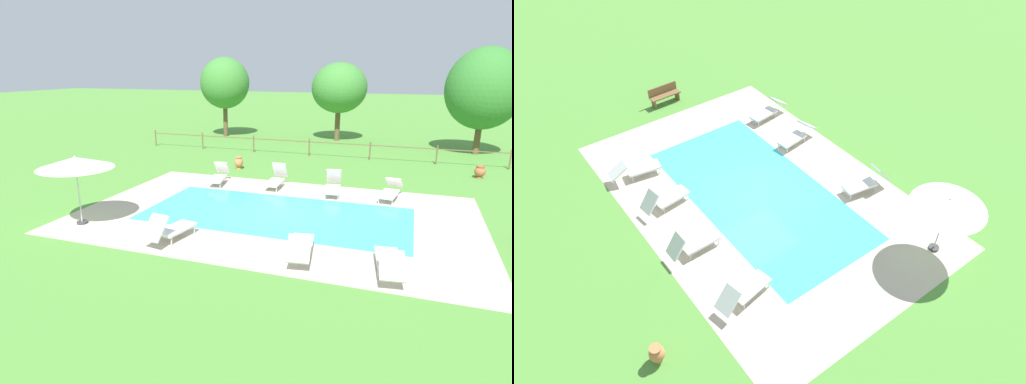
% 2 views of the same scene
% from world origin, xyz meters
% --- Properties ---
extents(ground_plane, '(160.00, 160.00, 0.00)m').
position_xyz_m(ground_plane, '(0.00, 0.00, 0.00)').
color(ground_plane, '#518E38').
extents(pool_deck_paving, '(13.95, 9.10, 0.01)m').
position_xyz_m(pool_deck_paving, '(0.00, 0.00, 0.00)').
color(pool_deck_paving, beige).
rests_on(pool_deck_paving, ground).
extents(swimming_pool_water, '(9.40, 4.55, 0.01)m').
position_xyz_m(swimming_pool_water, '(0.00, 0.00, 0.01)').
color(swimming_pool_water, '#42CCD6').
rests_on(swimming_pool_water, ground).
extents(pool_coping_rim, '(9.88, 5.03, 0.01)m').
position_xyz_m(pool_coping_rim, '(0.00, 0.00, 0.01)').
color(pool_coping_rim, beige).
rests_on(pool_coping_rim, ground).
extents(sun_lounger_north_near_steps, '(0.84, 1.92, 0.99)m').
position_xyz_m(sun_lounger_north_near_steps, '(1.48, 3.16, 0.39)').
color(sun_lounger_north_near_steps, white).
rests_on(sun_lounger_north_near_steps, ground).
extents(sun_lounger_north_mid, '(0.90, 1.95, 0.97)m').
position_xyz_m(sun_lounger_north_mid, '(-2.27, -3.46, 0.39)').
color(sun_lounger_north_mid, white).
rests_on(sun_lounger_north_mid, ground).
extents(sun_lounger_north_far, '(0.63, 1.83, 1.02)m').
position_xyz_m(sun_lounger_north_far, '(-1.07, 3.44, 0.40)').
color(sun_lounger_north_far, white).
rests_on(sun_lounger_north_far, ground).
extents(sun_lounger_north_end, '(0.89, 2.07, 0.84)m').
position_xyz_m(sun_lounger_north_end, '(1.75, -3.30, 0.37)').
color(sun_lounger_north_end, white).
rests_on(sun_lounger_north_end, ground).
extents(sun_lounger_south_near_corner, '(0.95, 2.01, 0.92)m').
position_xyz_m(sun_lounger_south_near_corner, '(-3.71, 3.19, 0.38)').
color(sun_lounger_south_near_corner, white).
rests_on(sun_lounger_south_near_corner, ground).
extents(sun_lounger_south_mid, '(0.88, 2.08, 0.82)m').
position_xyz_m(sun_lounger_south_mid, '(4.08, -3.51, 0.37)').
color(sun_lounger_south_mid, white).
rests_on(sun_lounger_south_mid, ground).
extents(sun_lounger_south_far, '(0.90, 2.09, 0.80)m').
position_xyz_m(sun_lounger_south_far, '(3.76, 3.26, 0.37)').
color(sun_lounger_south_far, white).
rests_on(sun_lounger_south_far, ground).
extents(patio_umbrella_open_foreground, '(2.46, 2.46, 2.33)m').
position_xyz_m(patio_umbrella_open_foreground, '(-5.88, -3.16, 2.09)').
color(patio_umbrella_open_foreground, '#383838').
rests_on(patio_umbrella_open_foreground, ground).
extents(terracotta_urn_near_fence, '(0.44, 0.44, 0.65)m').
position_xyz_m(terracotta_urn_near_fence, '(-3.97, 6.28, 0.35)').
color(terracotta_urn_near_fence, '#C67547').
rests_on(terracotta_urn_near_fence, ground).
extents(terracotta_urn_by_tree, '(0.50, 0.50, 0.61)m').
position_xyz_m(terracotta_urn_by_tree, '(7.58, 8.30, 0.33)').
color(terracotta_urn_by_tree, '#A85B38').
rests_on(terracotta_urn_by_tree, ground).
extents(perimeter_fence, '(24.80, 0.08, 1.05)m').
position_xyz_m(perimeter_fence, '(0.45, 10.90, 0.70)').
color(perimeter_fence, brown).
rests_on(perimeter_fence, ground).
extents(tree_far_west, '(3.69, 3.69, 5.88)m').
position_xyz_m(tree_far_west, '(-9.18, 16.46, 3.98)').
color(tree_far_west, brown).
rests_on(tree_far_west, ground).
extents(tree_west_mid, '(4.36, 4.36, 6.31)m').
position_xyz_m(tree_west_mid, '(8.14, 14.92, 3.90)').
color(tree_west_mid, brown).
rests_on(tree_west_mid, ground).
extents(tree_centre, '(3.88, 3.88, 5.48)m').
position_xyz_m(tree_centre, '(-0.74, 17.28, 3.71)').
color(tree_centre, brown).
rests_on(tree_centre, ground).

